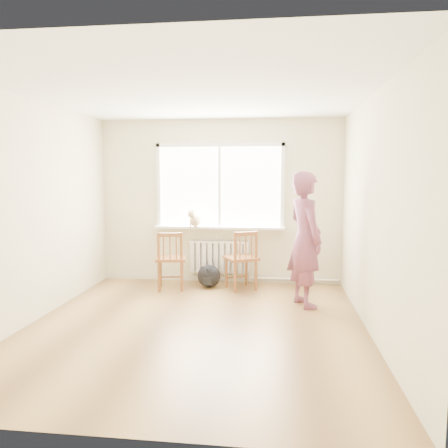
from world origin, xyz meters
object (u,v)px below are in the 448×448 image
(chair_left, at_px, (171,261))
(backpack, at_px, (209,276))
(chair_right, at_px, (242,260))
(person, at_px, (305,239))
(cat, at_px, (195,219))

(chair_left, relative_size, backpack, 2.49)
(chair_right, xyz_separation_m, backpack, (-0.54, 0.08, -0.29))
(person, xyz_separation_m, cat, (-1.72, 1.04, 0.15))
(chair_left, height_order, backpack, chair_left)
(cat, bearing_deg, chair_right, -4.25)
(chair_right, distance_m, backpack, 0.62)
(chair_left, distance_m, backpack, 0.67)
(person, relative_size, backpack, 4.99)
(chair_right, relative_size, person, 0.51)
(person, distance_m, backpack, 1.81)
(backpack, bearing_deg, chair_left, -159.26)
(person, height_order, cat, person)
(chair_left, relative_size, person, 0.50)
(chair_right, height_order, backpack, chair_right)
(chair_left, height_order, chair_right, chair_right)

